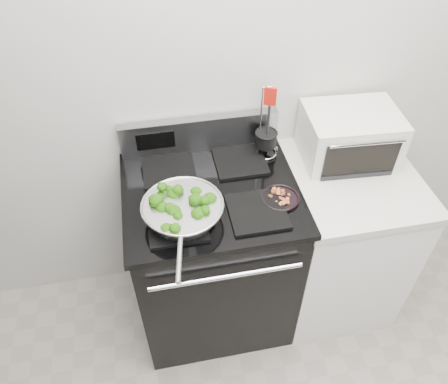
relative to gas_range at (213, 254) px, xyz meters
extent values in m
cube|color=beige|center=(0.30, 0.34, 0.86)|extent=(4.00, 0.02, 2.70)
cube|color=black|center=(0.00, 0.00, -0.03)|extent=(0.76, 0.66, 0.92)
cube|color=black|center=(0.00, 0.00, 0.45)|extent=(0.79, 0.69, 0.03)
cube|color=#99999E|center=(0.00, 0.30, 0.55)|extent=(0.76, 0.05, 0.18)
cube|color=black|center=(-0.17, -0.17, 0.47)|extent=(0.24, 0.24, 0.01)
cube|color=black|center=(0.17, -0.17, 0.47)|extent=(0.24, 0.24, 0.01)
cube|color=black|center=(-0.17, 0.17, 0.47)|extent=(0.24, 0.24, 0.01)
cube|color=black|center=(0.17, 0.17, 0.47)|extent=(0.24, 0.24, 0.01)
cube|color=white|center=(0.68, 0.00, -0.05)|extent=(0.60, 0.66, 0.88)
cube|color=beige|center=(0.68, 0.00, 0.41)|extent=(0.62, 0.68, 0.04)
torus|color=silver|center=(-0.14, -0.15, 0.54)|extent=(0.34, 0.34, 0.01)
cylinder|color=silver|center=(-0.18, -0.41, 0.54)|extent=(0.05, 0.21, 0.02)
cylinder|color=black|center=(0.29, -0.12, 0.47)|extent=(0.16, 0.16, 0.01)
cylinder|color=black|center=(0.30, 0.21, 0.55)|extent=(0.10, 0.10, 0.07)
cylinder|color=black|center=(0.30, 0.21, 0.63)|extent=(0.02, 0.02, 0.22)
cube|color=red|center=(0.30, 0.21, 0.79)|extent=(0.05, 0.03, 0.09)
cube|color=silver|center=(0.70, 0.15, 0.56)|extent=(0.45, 0.35, 0.25)
cube|color=black|center=(0.70, -0.02, 0.55)|extent=(0.35, 0.03, 0.17)
camera|label=1|loc=(-0.21, -1.39, 1.82)|focal=35.00mm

